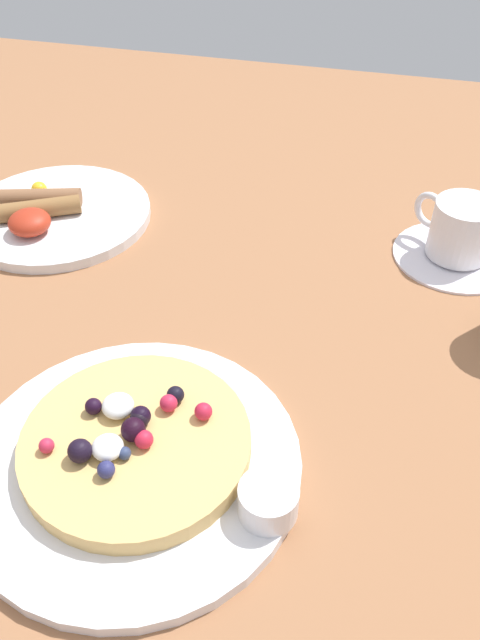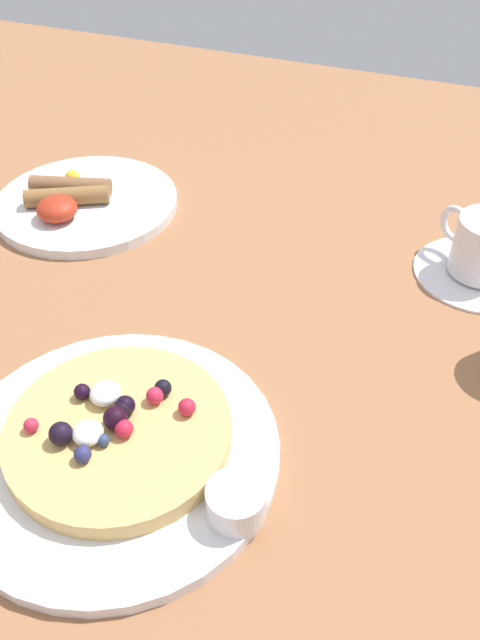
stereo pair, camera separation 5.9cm
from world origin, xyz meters
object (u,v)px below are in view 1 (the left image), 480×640
Objects in this scene: coffee_saucer at (455,255)px; coffee_cup at (461,228)px; syrup_ramekin at (268,500)px; breakfast_plate at (57,215)px; pancake_plate at (131,462)px.

coffee_saucer is 3.68cm from coffee_cup.
syrup_ramekin is 0.20× the size of breakfast_plate.
breakfast_plate reaches higher than coffee_saucer.
syrup_ramekin is at bearing -109.40° from coffee_saucer.
coffee_cup reaches higher than pancake_plate.
coffee_cup is at bearing 70.87° from syrup_ramekin.
pancake_plate is 5.98× the size of syrup_ramekin.
coffee_cup is at bearing 4.82° from breakfast_plate.
syrup_ramekin is 49.41cm from breakfast_plate.
breakfast_plate is at bearing -175.18° from coffee_cup.
breakfast_plate is at bearing -175.33° from coffee_saucer.
syrup_ramekin reaches higher than breakfast_plate.
coffee_cup is at bearing 55.49° from pancake_plate.
syrup_ramekin is 41.39cm from coffee_saucer.
pancake_plate is at bearing -124.51° from coffee_cup.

